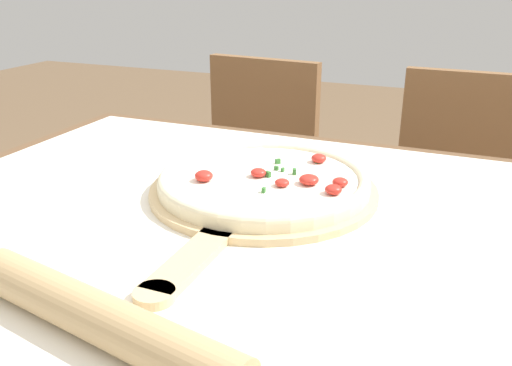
% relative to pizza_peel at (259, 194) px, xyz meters
% --- Properties ---
extents(dining_table, '(1.19, 1.01, 0.78)m').
position_rel_pizza_peel_xyz_m(dining_table, '(0.00, -0.12, -0.13)').
color(dining_table, brown).
rests_on(dining_table, ground_plane).
extents(towel_cloth, '(1.11, 0.93, 0.00)m').
position_rel_pizza_peel_xyz_m(towel_cloth, '(0.00, -0.12, -0.01)').
color(towel_cloth, white).
rests_on(towel_cloth, dining_table).
extents(pizza_peel, '(0.38, 0.55, 0.01)m').
position_rel_pizza_peel_xyz_m(pizza_peel, '(0.00, 0.00, 0.00)').
color(pizza_peel, '#D6B784').
rests_on(pizza_peel, towel_cloth).
extents(pizza, '(0.35, 0.35, 0.04)m').
position_rel_pizza_peel_xyz_m(pizza, '(0.00, 0.02, 0.02)').
color(pizza, beige).
rests_on(pizza, pizza_peel).
extents(rolling_pin, '(0.44, 0.12, 0.05)m').
position_rel_pizza_peel_xyz_m(rolling_pin, '(-0.01, -0.40, 0.02)').
color(rolling_pin, tan).
rests_on(rolling_pin, towel_cloth).
extents(chair_left, '(0.44, 0.44, 0.87)m').
position_rel_pizza_peel_xyz_m(chair_left, '(-0.33, 0.75, -0.29)').
color(chair_left, brown).
rests_on(chair_left, ground_plane).
extents(chair_right, '(0.41, 0.41, 0.87)m').
position_rel_pizza_peel_xyz_m(chair_right, '(0.30, 0.75, -0.29)').
color(chair_right, brown).
rests_on(chair_right, ground_plane).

